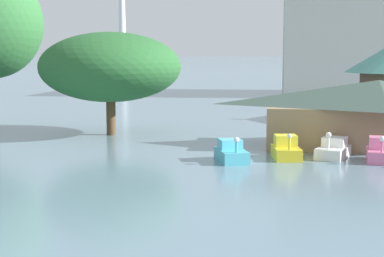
{
  "coord_description": "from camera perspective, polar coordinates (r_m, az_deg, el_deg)",
  "views": [
    {
      "loc": [
        9.23,
        -10.44,
        6.41
      ],
      "look_at": [
        5.08,
        19.52,
        2.62
      ],
      "focal_mm": 56.88,
      "sensor_mm": 36.0,
      "label": 1
    }
  ],
  "objects": [
    {
      "name": "pedal_boat_pink",
      "position": [
        37.65,
        17.26,
        -2.11
      ],
      "size": [
        1.79,
        2.76,
        1.67
      ],
      "rotation": [
        0.0,
        0.0,
        -1.67
      ],
      "color": "pink",
      "rests_on": "ground"
    },
    {
      "name": "background_building_block",
      "position": [
        97.38,
        15.52,
        9.12
      ],
      "size": [
        23.57,
        19.61,
        20.39
      ],
      "color": "beige",
      "rests_on": "ground"
    },
    {
      "name": "boathouse",
      "position": [
        43.01,
        17.01,
        1.48
      ],
      "size": [
        16.01,
        7.23,
        4.57
      ],
      "color": "#9E7F5B",
      "rests_on": "ground"
    },
    {
      "name": "pedal_boat_yellow",
      "position": [
        37.36,
        8.81,
        -1.96
      ],
      "size": [
        1.91,
        2.87,
        1.69
      ],
      "rotation": [
        0.0,
        0.0,
        -1.43
      ],
      "color": "yellow",
      "rests_on": "ground"
    },
    {
      "name": "pedal_boat_cyan",
      "position": [
        36.06,
        3.69,
        -2.28
      ],
      "size": [
        2.32,
        3.13,
        1.62
      ],
      "rotation": [
        0.0,
        0.0,
        -1.24
      ],
      "color": "#4CB7CC",
      "rests_on": "ground"
    },
    {
      "name": "pedal_boat_white",
      "position": [
        38.32,
        13.1,
        -1.93
      ],
      "size": [
        2.45,
        3.28,
        1.72
      ],
      "rotation": [
        0.0,
        0.0,
        -1.9
      ],
      "color": "white",
      "rests_on": "ground"
    },
    {
      "name": "shoreline_tree_mid",
      "position": [
        47.61,
        -7.68,
        5.73
      ],
      "size": [
        10.97,
        10.97,
        8.0
      ],
      "color": "brown",
      "rests_on": "ground"
    }
  ]
}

